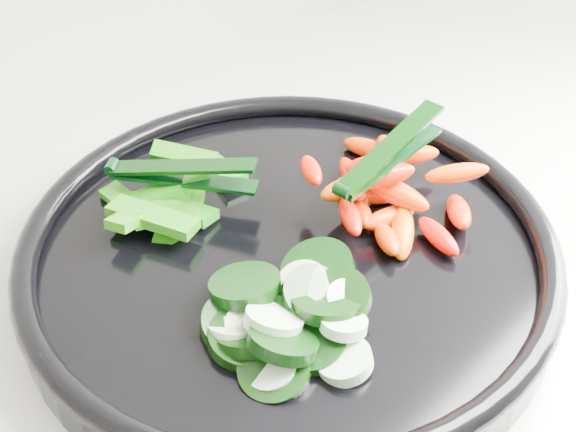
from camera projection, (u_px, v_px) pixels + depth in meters
veggie_tray at (288, 254)px, 0.56m from camera, size 0.40×0.40×0.04m
cucumber_pile at (281, 318)px, 0.49m from camera, size 0.12×0.12×0.04m
carrot_pile at (385, 189)px, 0.58m from camera, size 0.12×0.16×0.05m
pepper_pile at (168, 199)px, 0.59m from camera, size 0.12×0.11×0.04m
tong_carrot at (387, 156)px, 0.56m from camera, size 0.11×0.05×0.02m
tong_pepper at (178, 173)px, 0.58m from camera, size 0.09×0.09×0.02m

